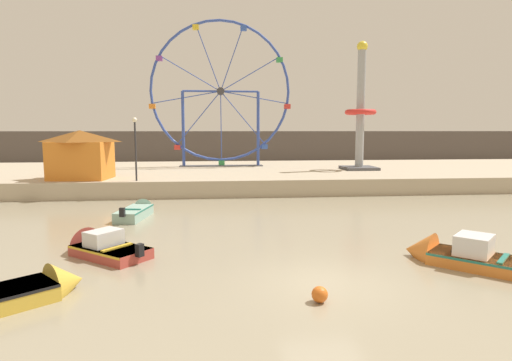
% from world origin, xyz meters
% --- Properties ---
extents(ground_plane, '(240.00, 240.00, 0.00)m').
position_xyz_m(ground_plane, '(0.00, 0.00, 0.00)').
color(ground_plane, gray).
extents(quay_promenade, '(110.00, 18.50, 1.17)m').
position_xyz_m(quay_promenade, '(0.00, 25.58, 0.59)').
color(quay_promenade, '#B7A88E').
rests_on(quay_promenade, ground_plane).
extents(distant_town_skyline, '(140.00, 3.00, 4.40)m').
position_xyz_m(distant_town_skyline, '(0.00, 46.56, 2.20)').
color(distant_town_skyline, '#564C47').
rests_on(distant_town_skyline, ground_plane).
extents(motorboat_faded_red, '(3.77, 3.44, 1.47)m').
position_xyz_m(motorboat_faded_red, '(-7.61, 3.79, 0.27)').
color(motorboat_faded_red, '#B24238').
rests_on(motorboat_faded_red, ground_plane).
extents(motorboat_orange_hull, '(4.23, 4.23, 1.62)m').
position_xyz_m(motorboat_orange_hull, '(5.04, 1.28, 0.31)').
color(motorboat_orange_hull, orange).
rests_on(motorboat_orange_hull, ground_plane).
extents(motorboat_seafoam, '(1.74, 3.99, 1.14)m').
position_xyz_m(motorboat_seafoam, '(-7.34, 10.75, 0.29)').
color(motorboat_seafoam, '#93BCAD').
rests_on(motorboat_seafoam, ground_plane).
extents(motorboat_mustard_yellow, '(4.03, 3.71, 1.30)m').
position_xyz_m(motorboat_mustard_yellow, '(-8.52, -0.70, 0.26)').
color(motorboat_mustard_yellow, gold).
rests_on(motorboat_mustard_yellow, ground_plane).
extents(ferris_wheel_blue_frame, '(13.09, 1.20, 13.44)m').
position_xyz_m(ferris_wheel_blue_frame, '(-2.55, 28.25, 7.92)').
color(ferris_wheel_blue_frame, '#334CA8').
rests_on(ferris_wheel_blue_frame, quay_promenade).
extents(drop_tower_steel_tower, '(2.80, 2.80, 10.82)m').
position_xyz_m(drop_tower_steel_tower, '(9.26, 23.70, 5.67)').
color(drop_tower_steel_tower, '#999EA3').
rests_on(drop_tower_steel_tower, quay_promenade).
extents(carnival_booth_orange_canopy, '(4.46, 3.60, 3.38)m').
position_xyz_m(carnival_booth_orange_canopy, '(-12.47, 18.57, 2.93)').
color(carnival_booth_orange_canopy, orange).
rests_on(carnival_booth_orange_canopy, quay_promenade).
extents(promenade_lamp_near, '(0.32, 0.32, 4.23)m').
position_xyz_m(promenade_lamp_near, '(-8.47, 17.08, 3.91)').
color(promenade_lamp_near, '#2D2D33').
rests_on(promenade_lamp_near, quay_promenade).
extents(mooring_buoy_orange, '(0.44, 0.44, 0.44)m').
position_xyz_m(mooring_buoy_orange, '(-0.53, -1.43, 0.22)').
color(mooring_buoy_orange, orange).
rests_on(mooring_buoy_orange, ground_plane).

